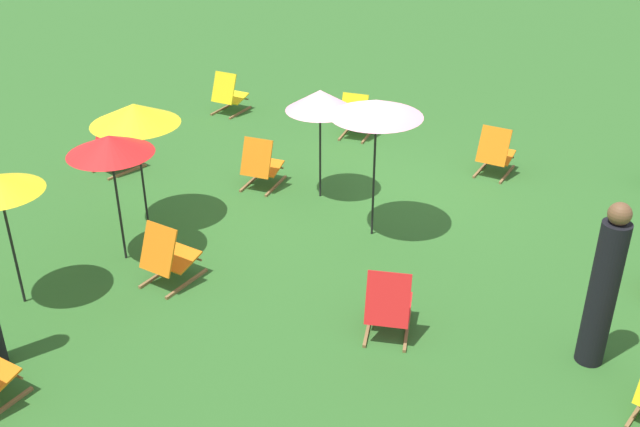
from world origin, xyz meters
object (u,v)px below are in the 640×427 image
object	(u,v)px
deckchair_11	(495,153)
deckchair_5	(261,165)
umbrella_1	(134,114)
umbrella_2	(377,108)
deckchair_8	(229,95)
deckchair_10	(114,150)
deckchair_6	(356,117)
deckchair_0	(389,306)
umbrella_0	(110,145)
person_0	(603,289)
deckchair_9	(168,257)
umbrella_3	(320,100)

from	to	relation	value
deckchair_11	deckchair_5	bearing A→B (deg)	36.80
deckchair_5	umbrella_1	distance (m)	2.36
deckchair_11	umbrella_2	bearing A→B (deg)	72.95
deckchair_8	deckchair_10	size ratio (longest dim) A/B	0.97
deckchair_5	deckchair_6	size ratio (longest dim) A/B	1.00
deckchair_0	deckchair_11	distance (m)	4.73
deckchair_0	umbrella_2	size ratio (longest dim) A/B	0.44
umbrella_0	deckchair_0	bearing A→B (deg)	-179.88
deckchair_0	person_0	xyz separation A→B (m)	(-2.11, -0.50, 0.54)
umbrella_0	person_0	bearing A→B (deg)	-174.99
deckchair_9	umbrella_0	size ratio (longest dim) A/B	0.48
umbrella_0	umbrella_2	distance (m)	3.37
deckchair_9	person_0	size ratio (longest dim) A/B	0.44
deckchair_10	umbrella_3	distance (m)	3.70
deckchair_5	deckchair_10	size ratio (longest dim) A/B	0.97
deckchair_10	umbrella_2	world-z (taller)	umbrella_2
deckchair_8	deckchair_9	world-z (taller)	same
umbrella_1	umbrella_2	world-z (taller)	umbrella_2
deckchair_8	deckchair_11	distance (m)	5.47
deckchair_5	umbrella_1	world-z (taller)	umbrella_1
deckchair_9	umbrella_0	distance (m)	1.54
umbrella_3	umbrella_2	bearing A→B (deg)	147.48
deckchair_6	deckchair_10	distance (m)	4.31
deckchair_8	deckchair_10	xyz separation A→B (m)	(0.21, 3.17, 0.00)
umbrella_0	umbrella_2	size ratio (longest dim) A/B	0.88
deckchair_8	deckchair_9	size ratio (longest dim) A/B	1.00
umbrella_1	person_0	bearing A→B (deg)	176.39
deckchair_9	umbrella_1	bearing A→B (deg)	-36.51
deckchair_6	umbrella_1	xyz separation A→B (m)	(1.36, 4.36, 1.29)
deckchair_5	umbrella_1	xyz separation A→B (m)	(0.87, 1.77, 1.29)
deckchair_8	person_0	size ratio (longest dim) A/B	0.44
deckchair_5	deckchair_8	distance (m)	3.47
person_0	deckchair_8	bearing A→B (deg)	6.72
person_0	umbrella_0	bearing A→B (deg)	44.20
umbrella_3	deckchair_9	bearing A→B (deg)	77.90
deckchair_11	umbrella_1	world-z (taller)	umbrella_1
deckchair_8	umbrella_0	xyz separation A→B (m)	(-1.73, 5.31, 1.25)
deckchair_11	umbrella_0	xyz separation A→B (m)	(3.72, 4.74, 1.25)
deckchair_0	umbrella_3	bearing A→B (deg)	-66.82
umbrella_0	umbrella_2	world-z (taller)	umbrella_2
deckchair_0	umbrella_3	world-z (taller)	umbrella_3
deckchair_11	umbrella_2	distance (m)	3.26
deckchair_0	deckchair_10	bearing A→B (deg)	-35.87
deckchair_0	person_0	size ratio (longest dim) A/B	0.45
deckchair_11	umbrella_1	bearing A→B (deg)	47.29
deckchair_0	deckchair_5	xyz separation A→B (m)	(3.17, -2.67, 0.00)
deckchair_8	deckchair_9	distance (m)	6.11
umbrella_2	person_0	xyz separation A→B (m)	(-3.13, 1.52, -0.94)
umbrella_2	umbrella_3	size ratio (longest dim) A/B	1.16
deckchair_11	deckchair_8	bearing A→B (deg)	-2.17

